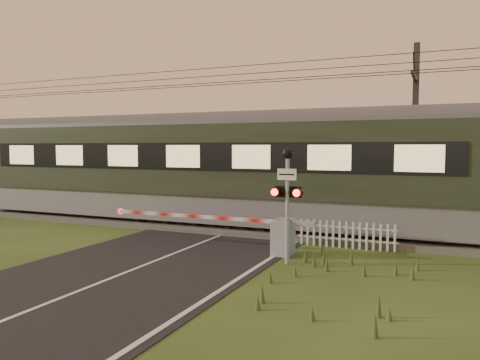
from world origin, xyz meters
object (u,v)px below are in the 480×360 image
at_px(boom_gate, 272,234).
at_px(picket_fence, 346,235).
at_px(catenary_mast, 415,134).
at_px(crossing_signal, 287,184).

bearing_deg(boom_gate, picket_fence, 41.15).
relative_size(picket_fence, catenary_mast, 0.44).
height_order(crossing_signal, picket_fence, crossing_signal).
bearing_deg(catenary_mast, picket_fence, -111.90).
relative_size(boom_gate, picket_fence, 2.23).
xyz_separation_m(boom_gate, picket_fence, (1.84, 1.61, -0.16)).
height_order(boom_gate, crossing_signal, crossing_signal).
xyz_separation_m(crossing_signal, catenary_mast, (2.74, 6.65, 1.46)).
distance_m(boom_gate, picket_fence, 2.45).
xyz_separation_m(boom_gate, crossing_signal, (0.76, -0.92, 1.54)).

